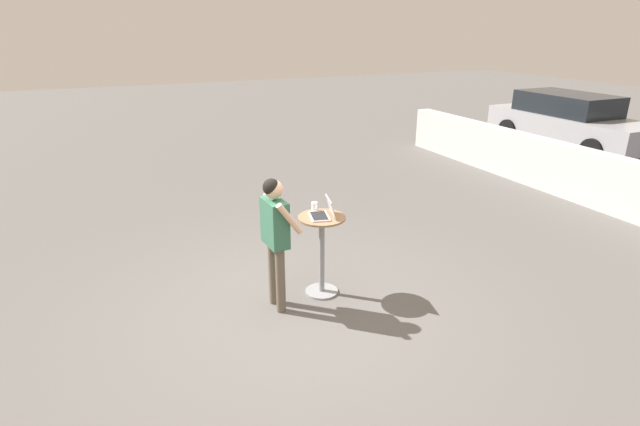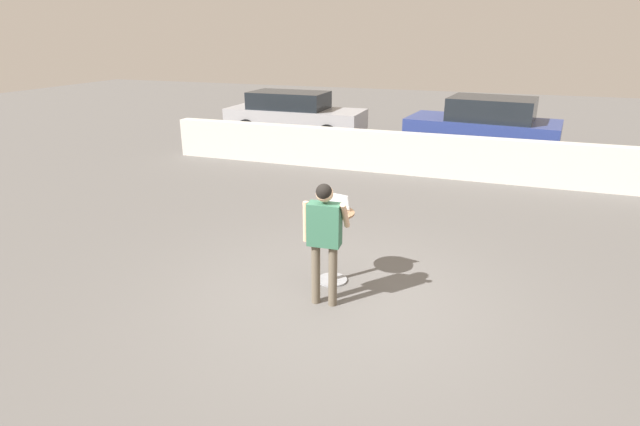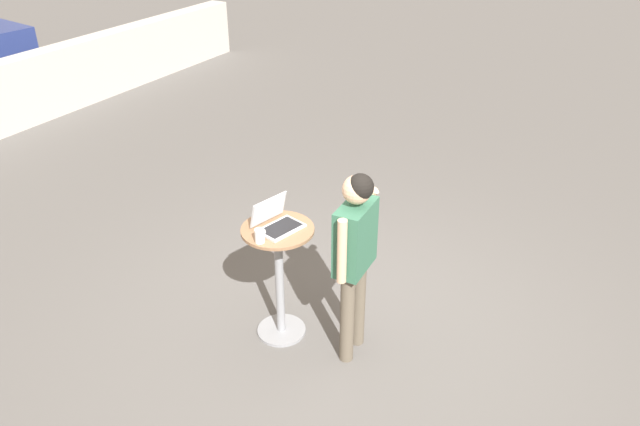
{
  "view_description": "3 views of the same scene",
  "coord_description": "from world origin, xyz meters",
  "px_view_note": "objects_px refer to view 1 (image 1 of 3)",
  "views": [
    {
      "loc": [
        4.7,
        -1.85,
        3.15
      ],
      "look_at": [
        -0.26,
        0.39,
        1.08
      ],
      "focal_mm": 28.0,
      "sensor_mm": 36.0,
      "label": 1
    },
    {
      "loc": [
        1.61,
        -5.45,
        3.24
      ],
      "look_at": [
        -0.4,
        0.21,
        1.06
      ],
      "focal_mm": 28.0,
      "sensor_mm": 36.0,
      "label": 2
    },
    {
      "loc": [
        -3.68,
        -1.88,
        3.47
      ],
      "look_at": [
        -0.06,
        0.19,
        1.1
      ],
      "focal_mm": 35.0,
      "sensor_mm": 36.0,
      "label": 3
    }
  ],
  "objects_px": {
    "cafe_table": "(322,247)",
    "laptop": "(323,213)",
    "parked_car_further_down": "(569,121)",
    "coffee_mug": "(315,206)",
    "standing_person": "(275,229)"
  },
  "relations": [
    {
      "from": "parked_car_further_down",
      "to": "coffee_mug",
      "type": "bearing_deg",
      "value": -65.83
    },
    {
      "from": "coffee_mug",
      "to": "standing_person",
      "type": "xyz_separation_m",
      "value": [
        0.32,
        -0.62,
        -0.07
      ]
    },
    {
      "from": "laptop",
      "to": "parked_car_further_down",
      "type": "bearing_deg",
      "value": 115.4
    },
    {
      "from": "cafe_table",
      "to": "coffee_mug",
      "type": "relative_size",
      "value": 9.01
    },
    {
      "from": "cafe_table",
      "to": "coffee_mug",
      "type": "xyz_separation_m",
      "value": [
        -0.23,
        0.01,
        0.45
      ]
    },
    {
      "from": "cafe_table",
      "to": "coffee_mug",
      "type": "distance_m",
      "value": 0.5
    },
    {
      "from": "parked_car_further_down",
      "to": "laptop",
      "type": "bearing_deg",
      "value": -64.6
    },
    {
      "from": "coffee_mug",
      "to": "laptop",
      "type": "bearing_deg",
      "value": 2.29
    },
    {
      "from": "standing_person",
      "to": "parked_car_further_down",
      "type": "relative_size",
      "value": 0.36
    },
    {
      "from": "coffee_mug",
      "to": "parked_car_further_down",
      "type": "height_order",
      "value": "parked_car_further_down"
    },
    {
      "from": "cafe_table",
      "to": "parked_car_further_down",
      "type": "distance_m",
      "value": 10.23
    },
    {
      "from": "cafe_table",
      "to": "laptop",
      "type": "xyz_separation_m",
      "value": [
        0.01,
        0.02,
        0.44
      ]
    },
    {
      "from": "laptop",
      "to": "coffee_mug",
      "type": "height_order",
      "value": "laptop"
    },
    {
      "from": "cafe_table",
      "to": "coffee_mug",
      "type": "height_order",
      "value": "coffee_mug"
    },
    {
      "from": "laptop",
      "to": "cafe_table",
      "type": "bearing_deg",
      "value": -128.61
    }
  ]
}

